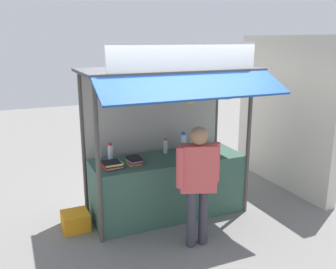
{
  "coord_description": "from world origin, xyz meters",
  "views": [
    {
      "loc": [
        -2.04,
        -4.67,
        2.57
      ],
      "look_at": [
        0.0,
        0.0,
        1.24
      ],
      "focal_mm": 39.31,
      "sensor_mm": 36.0,
      "label": 1
    }
  ],
  "objects_px": {
    "water_bottle_far_left": "(183,143)",
    "banana_bunch_leftmost": "(227,94)",
    "water_bottle_back_left": "(192,146)",
    "magazine_stack_left": "(112,165)",
    "magazine_stack_mid_right": "(134,160)",
    "vendor_person": "(198,176)",
    "banana_bunch_rightmost": "(191,99)",
    "water_bottle_center": "(98,152)",
    "plastic_crate": "(76,221)",
    "water_bottle_right": "(165,146)",
    "water_bottle_far_right": "(110,153)"
  },
  "relations": [
    {
      "from": "water_bottle_far_right",
      "to": "plastic_crate",
      "type": "relative_size",
      "value": 0.73
    },
    {
      "from": "banana_bunch_rightmost",
      "to": "vendor_person",
      "type": "xyz_separation_m",
      "value": [
        -0.11,
        -0.45,
        -0.88
      ]
    },
    {
      "from": "water_bottle_far_left",
      "to": "plastic_crate",
      "type": "xyz_separation_m",
      "value": [
        -1.69,
        -0.08,
        -0.91
      ]
    },
    {
      "from": "magazine_stack_mid_right",
      "to": "water_bottle_right",
      "type": "bearing_deg",
      "value": 24.87
    },
    {
      "from": "water_bottle_right",
      "to": "banana_bunch_rightmost",
      "type": "height_order",
      "value": "banana_bunch_rightmost"
    },
    {
      "from": "water_bottle_center",
      "to": "magazine_stack_mid_right",
      "type": "bearing_deg",
      "value": -32.61
    },
    {
      "from": "water_bottle_far_left",
      "to": "water_bottle_center",
      "type": "height_order",
      "value": "water_bottle_far_left"
    },
    {
      "from": "water_bottle_far_right",
      "to": "banana_bunch_leftmost",
      "type": "bearing_deg",
      "value": -25.51
    },
    {
      "from": "water_bottle_right",
      "to": "magazine_stack_left",
      "type": "height_order",
      "value": "water_bottle_right"
    },
    {
      "from": "water_bottle_far_left",
      "to": "banana_bunch_leftmost",
      "type": "bearing_deg",
      "value": -62.6
    },
    {
      "from": "magazine_stack_left",
      "to": "magazine_stack_mid_right",
      "type": "relative_size",
      "value": 1.05
    },
    {
      "from": "plastic_crate",
      "to": "magazine_stack_left",
      "type": "bearing_deg",
      "value": -18.32
    },
    {
      "from": "water_bottle_far_right",
      "to": "plastic_crate",
      "type": "height_order",
      "value": "water_bottle_far_right"
    },
    {
      "from": "water_bottle_back_left",
      "to": "banana_bunch_rightmost",
      "type": "bearing_deg",
      "value": -119.47
    },
    {
      "from": "magazine_stack_mid_right",
      "to": "vendor_person",
      "type": "distance_m",
      "value": 1.04
    },
    {
      "from": "water_bottle_back_left",
      "to": "plastic_crate",
      "type": "xyz_separation_m",
      "value": [
        -1.8,
        -0.02,
        -0.87
      ]
    },
    {
      "from": "water_bottle_far_left",
      "to": "water_bottle_far_right",
      "type": "distance_m",
      "value": 1.12
    },
    {
      "from": "banana_bunch_rightmost",
      "to": "plastic_crate",
      "type": "xyz_separation_m",
      "value": [
        -1.47,
        0.56,
        -1.7
      ]
    },
    {
      "from": "magazine_stack_mid_right",
      "to": "vendor_person",
      "type": "xyz_separation_m",
      "value": [
        0.52,
        -0.9,
        0.01
      ]
    },
    {
      "from": "banana_bunch_leftmost",
      "to": "plastic_crate",
      "type": "distance_m",
      "value": 2.72
    },
    {
      "from": "water_bottle_far_right",
      "to": "water_bottle_right",
      "type": "relative_size",
      "value": 1.15
    },
    {
      "from": "magazine_stack_left",
      "to": "water_bottle_back_left",
      "type": "bearing_deg",
      "value": 8.15
    },
    {
      "from": "water_bottle_far_right",
      "to": "vendor_person",
      "type": "bearing_deg",
      "value": -55.31
    },
    {
      "from": "vendor_person",
      "to": "plastic_crate",
      "type": "relative_size",
      "value": 4.37
    },
    {
      "from": "magazine_stack_left",
      "to": "magazine_stack_mid_right",
      "type": "xyz_separation_m",
      "value": [
        0.33,
        0.05,
        0.0
      ]
    },
    {
      "from": "banana_bunch_rightmost",
      "to": "water_bottle_far_left",
      "type": "bearing_deg",
      "value": 71.66
    },
    {
      "from": "water_bottle_back_left",
      "to": "magazine_stack_left",
      "type": "height_order",
      "value": "water_bottle_back_left"
    },
    {
      "from": "water_bottle_center",
      "to": "plastic_crate",
      "type": "height_order",
      "value": "water_bottle_center"
    },
    {
      "from": "magazine_stack_mid_right",
      "to": "banana_bunch_rightmost",
      "type": "bearing_deg",
      "value": -35.1
    },
    {
      "from": "water_bottle_far_right",
      "to": "vendor_person",
      "type": "height_order",
      "value": "vendor_person"
    },
    {
      "from": "water_bottle_far_right",
      "to": "magazine_stack_mid_right",
      "type": "bearing_deg",
      "value": -42.1
    },
    {
      "from": "banana_bunch_rightmost",
      "to": "plastic_crate",
      "type": "relative_size",
      "value": 0.84
    },
    {
      "from": "water_bottle_right",
      "to": "water_bottle_center",
      "type": "bearing_deg",
      "value": 179.61
    },
    {
      "from": "magazine_stack_mid_right",
      "to": "banana_bunch_leftmost",
      "type": "xyz_separation_m",
      "value": [
        1.18,
        -0.45,
        0.93
      ]
    },
    {
      "from": "magazine_stack_left",
      "to": "plastic_crate",
      "type": "bearing_deg",
      "value": 161.68
    },
    {
      "from": "banana_bunch_leftmost",
      "to": "plastic_crate",
      "type": "height_order",
      "value": "banana_bunch_leftmost"
    },
    {
      "from": "water_bottle_back_left",
      "to": "magazine_stack_left",
      "type": "bearing_deg",
      "value": -171.85
    },
    {
      "from": "plastic_crate",
      "to": "water_bottle_far_left",
      "type": "bearing_deg",
      "value": 2.6
    },
    {
      "from": "water_bottle_far_left",
      "to": "water_bottle_center",
      "type": "bearing_deg",
      "value": 176.05
    },
    {
      "from": "water_bottle_far_left",
      "to": "banana_bunch_rightmost",
      "type": "relative_size",
      "value": 1.07
    },
    {
      "from": "magazine_stack_mid_right",
      "to": "banana_bunch_rightmost",
      "type": "xyz_separation_m",
      "value": [
        0.64,
        -0.45,
        0.89
      ]
    },
    {
      "from": "water_bottle_back_left",
      "to": "water_bottle_right",
      "type": "relative_size",
      "value": 0.98
    },
    {
      "from": "vendor_person",
      "to": "water_bottle_back_left",
      "type": "bearing_deg",
      "value": 86.95
    },
    {
      "from": "water_bottle_back_left",
      "to": "banana_bunch_rightmost",
      "type": "distance_m",
      "value": 1.07
    },
    {
      "from": "magazine_stack_mid_right",
      "to": "banana_bunch_leftmost",
      "type": "relative_size",
      "value": 0.93
    },
    {
      "from": "water_bottle_far_left",
      "to": "vendor_person",
      "type": "height_order",
      "value": "vendor_person"
    },
    {
      "from": "banana_bunch_rightmost",
      "to": "magazine_stack_left",
      "type": "bearing_deg",
      "value": 157.76
    },
    {
      "from": "water_bottle_right",
      "to": "banana_bunch_rightmost",
      "type": "xyz_separation_m",
      "value": [
        0.05,
        -0.72,
        0.83
      ]
    },
    {
      "from": "banana_bunch_leftmost",
      "to": "magazine_stack_mid_right",
      "type": "bearing_deg",
      "value": 159.18
    },
    {
      "from": "magazine_stack_left",
      "to": "banana_bunch_leftmost",
      "type": "distance_m",
      "value": 1.82
    }
  ]
}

